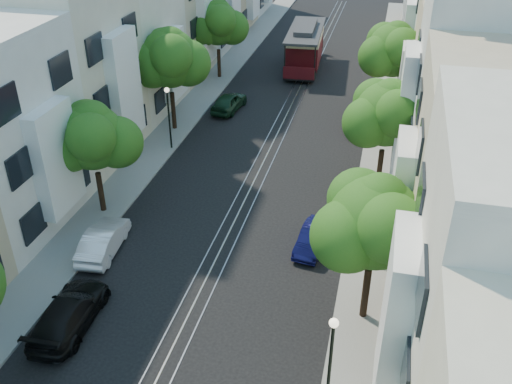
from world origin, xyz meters
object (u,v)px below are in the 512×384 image
Objects in this scene: lamp_east at (331,352)px; parked_car_w_mid at (103,240)px; tree_e_d at (394,51)px; parked_car_e_mid at (313,238)px; tree_w_d at (218,25)px; parked_car_w_far at (229,102)px; tree_e_c at (388,116)px; cable_car at (305,45)px; tree_w_c at (170,60)px; parked_car_e_far at (361,122)px; lamp_west at (168,109)px; tree_w_b at (93,139)px; tree_e_b at (376,225)px; parked_car_w_near at (69,313)px.

lamp_east is 13.72m from parked_car_w_mid.
parked_car_e_mid is at bearing -99.25° from tree_e_d.
tree_w_d reaches higher than parked_car_w_far.
cable_car is at bearing 110.81° from tree_e_c.
parked_car_e_mid is (11.54, -22.56, -4.04)m from tree_w_d.
tree_w_c reaches higher than parked_car_e_far.
parked_car_e_mid is at bearing -170.26° from parked_car_w_mid.
lamp_west is at bearing 124.99° from lamp_east.
parked_car_w_far is at bearing 79.81° from tree_w_b.
tree_e_b is 22.00m from tree_e_d.
tree_e_d reaches higher than tree_e_b.
tree_w_c is 1.72× the size of parked_car_e_far.
parked_car_w_mid is (-11.79, 6.68, -2.18)m from lamp_east.
parked_car_w_mid is at bearing -86.26° from tree_w_d.
parked_car_e_far is (11.90, 6.12, -2.27)m from lamp_west.
tree_w_d reaches higher than parked_car_e_far.
parked_car_w_far is at bearing -67.93° from tree_w_d.
tree_w_c is 1.50× the size of parked_car_w_near.
tree_w_b is at bearing 143.42° from lamp_east.
lamp_east is 1.03× the size of parked_car_w_far.
lamp_east is at bearing -57.35° from tree_w_c.
tree_w_d is at bearing 148.76° from parked_car_e_far.
tree_e_c reaches higher than parked_car_e_mid.
tree_w_b is at bearing -90.00° from tree_w_c.
tree_e_c is 15.39m from parked_car_w_far.
tree_e_d is 22.28m from tree_w_b.
cable_car is at bearing -101.92° from parked_car_w_far.
tree_e_b reaches higher than tree_e_c.
tree_e_c is at bearing -19.15° from tree_w_c.
lamp_west is 7.77m from parked_car_w_far.
cable_car is 2.71× the size of parked_car_e_mid.
tree_e_d is (0.00, 22.00, 0.13)m from tree_e_b.
cable_car is (-7.76, 9.42, -2.79)m from tree_e_d.
parked_car_w_far is (-3.90, -11.18, -1.39)m from cable_car.
parked_car_e_mid is 11.81m from parked_car_w_near.
parked_car_w_far is (-8.80, 15.80, 0.12)m from parked_car_e_mid.
tree_w_c is (-14.40, 16.00, 0.34)m from tree_e_b.
parked_car_w_far is (2.74, 4.25, -4.38)m from tree_w_c.
lamp_east reaches higher than parked_car_e_far.
parked_car_w_far is (2.74, 15.25, -3.71)m from tree_w_b.
lamp_east is (13.44, -20.98, -2.22)m from tree_w_c.
lamp_west reaches higher than cable_car.
tree_e_b reaches higher than tree_w_d.
tree_e_b reaches higher than parked_car_e_far.
lamp_east is 11.16m from parked_car_w_near.
lamp_east is at bearing 144.73° from parked_car_w_mid.
tree_w_c is 15.05m from parked_car_w_mid.
tree_w_c reaches higher than parked_car_w_mid.
tree_w_d is 1.58× the size of parked_car_e_far.
lamp_east is at bearing 168.25° from parked_car_w_near.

